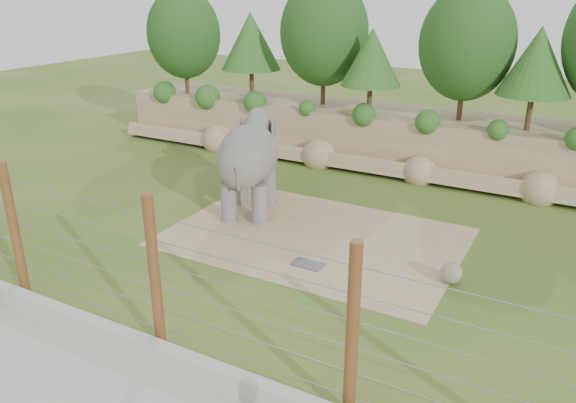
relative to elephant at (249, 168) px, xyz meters
The scene contains 8 objects.
ground 5.06m from the elephant, 54.74° to the right, with size 90.00×90.00×0.00m, color #375C17.
back_embankment 9.66m from the elephant, 69.34° to the left, with size 30.00×5.52×8.77m.
dirt_patch 3.80m from the elephant, 15.00° to the right, with size 10.00×7.00×0.02m, color tan.
drain_grate 5.21m from the elephant, 35.49° to the right, with size 1.00×0.60×0.03m, color #262628.
elephant is the anchor object (origin of this frame).
stone_ball 8.56m from the elephant, 12.42° to the right, with size 0.65×0.65×0.65m, color gray.
retaining_wall 9.41m from the elephant, 72.87° to the right, with size 26.00×0.35×0.50m, color #B8B6AB.
barrier_fence 8.80m from the elephant, 71.91° to the right, with size 20.26×0.26×4.00m.
Camera 1 is at (8.34, -13.17, 8.39)m, focal length 35.00 mm.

